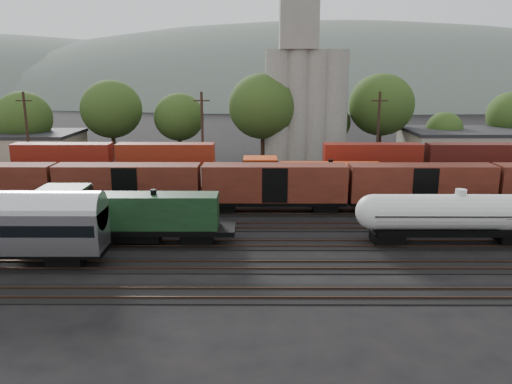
{
  "coord_description": "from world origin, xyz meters",
  "views": [
    {
      "loc": [
        -4.42,
        -46.1,
        14.72
      ],
      "look_at": [
        -4.59,
        2.0,
        3.0
      ],
      "focal_mm": 35.0,
      "sensor_mm": 36.0,
      "label": 1
    }
  ],
  "objects_px": {
    "green_locomotive": "(117,214)",
    "tank_car_a": "(459,214)",
    "orange_locomotive": "(302,178)",
    "grain_silo": "(305,93)"
  },
  "relations": [
    {
      "from": "green_locomotive",
      "to": "tank_car_a",
      "type": "bearing_deg",
      "value": 0.0
    },
    {
      "from": "orange_locomotive",
      "to": "green_locomotive",
      "type": "bearing_deg",
      "value": -138.79
    },
    {
      "from": "green_locomotive",
      "to": "orange_locomotive",
      "type": "relative_size",
      "value": 0.95
    },
    {
      "from": "tank_car_a",
      "to": "orange_locomotive",
      "type": "distance_m",
      "value": 19.32
    },
    {
      "from": "tank_car_a",
      "to": "orange_locomotive",
      "type": "bearing_deg",
      "value": 129.09
    },
    {
      "from": "grain_silo",
      "to": "tank_car_a",
      "type": "bearing_deg",
      "value": -76.89
    },
    {
      "from": "grain_silo",
      "to": "orange_locomotive",
      "type": "bearing_deg",
      "value": -95.79
    },
    {
      "from": "green_locomotive",
      "to": "tank_car_a",
      "type": "xyz_separation_m",
      "value": [
        29.31,
        0.0,
        0.02
      ]
    },
    {
      "from": "tank_car_a",
      "to": "orange_locomotive",
      "type": "xyz_separation_m",
      "value": [
        -12.18,
        15.0,
        -0.04
      ]
    },
    {
      "from": "green_locomotive",
      "to": "tank_car_a",
      "type": "relative_size",
      "value": 1.03
    }
  ]
}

